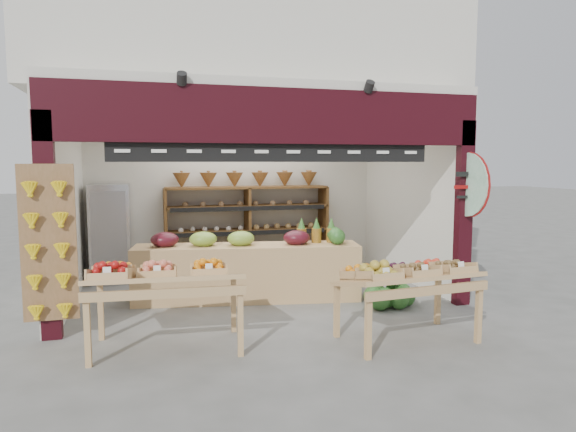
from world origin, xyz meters
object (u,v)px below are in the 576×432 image
at_px(refrigerator, 110,233).
at_px(watermelon_pile, 388,291).
at_px(cardboard_stack, 192,279).
at_px(mid_counter, 247,270).
at_px(display_table_right, 407,274).
at_px(display_table_left, 156,276).
at_px(back_shelving, 248,209).

height_order(refrigerator, watermelon_pile, refrigerator).
height_order(cardboard_stack, mid_counter, mid_counter).
distance_m(mid_counter, display_table_right, 2.68).
relative_size(display_table_left, display_table_right, 1.07).
xyz_separation_m(cardboard_stack, mid_counter, (0.76, -0.59, 0.23)).
height_order(back_shelving, watermelon_pile, back_shelving).
height_order(refrigerator, mid_counter, refrigerator).
relative_size(mid_counter, display_table_left, 1.97).
relative_size(refrigerator, mid_counter, 0.50).
bearing_deg(watermelon_pile, display_table_left, -165.64).
xyz_separation_m(back_shelving, display_table_right, (1.05, -4.16, -0.42)).
height_order(mid_counter, watermelon_pile, mid_counter).
distance_m(cardboard_stack, display_table_right, 3.62).
bearing_deg(refrigerator, display_table_right, -48.79).
xyz_separation_m(refrigerator, watermelon_pile, (3.95, -2.63, -0.65)).
bearing_deg(watermelon_pile, refrigerator, 146.40).
relative_size(back_shelving, mid_counter, 0.90).
xyz_separation_m(back_shelving, cardboard_stack, (-1.16, -1.34, -0.96)).
bearing_deg(mid_counter, refrigerator, 138.54).
height_order(back_shelving, display_table_right, back_shelving).
distance_m(cardboard_stack, display_table_left, 2.40).
distance_m(cardboard_stack, watermelon_pile, 3.03).
bearing_deg(display_table_left, display_table_right, -11.32).
xyz_separation_m(cardboard_stack, display_table_right, (2.21, -2.82, 0.55)).
distance_m(refrigerator, mid_counter, 2.74).
relative_size(refrigerator, watermelon_pile, 2.16).
bearing_deg(cardboard_stack, refrigerator, 136.63).
height_order(display_table_right, watermelon_pile, display_table_right).
bearing_deg(mid_counter, back_shelving, 78.31).
bearing_deg(cardboard_stack, back_shelving, 49.21).
distance_m(back_shelving, watermelon_pile, 3.31).
bearing_deg(back_shelving, display_table_left, -115.83).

